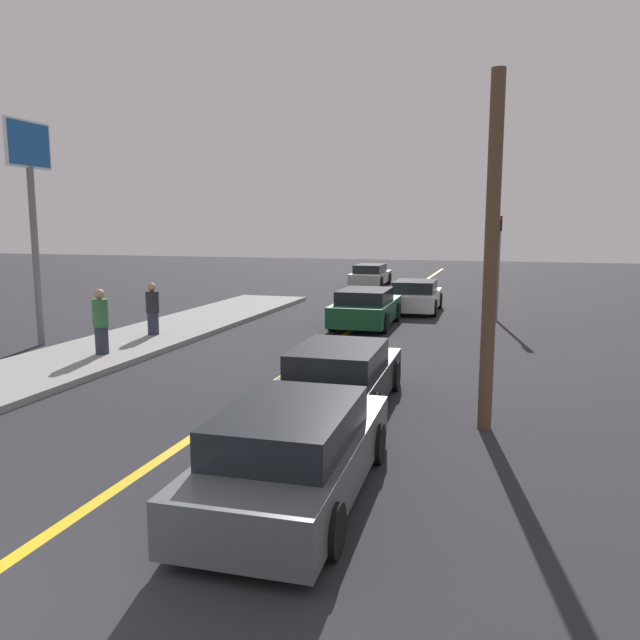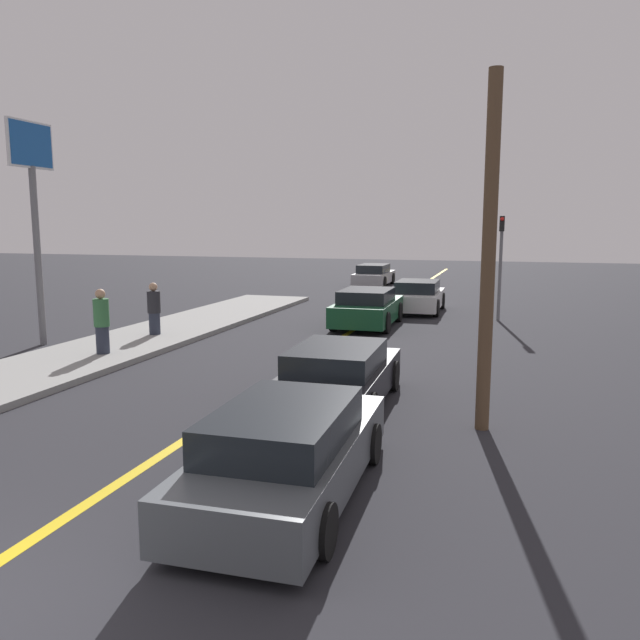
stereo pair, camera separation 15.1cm
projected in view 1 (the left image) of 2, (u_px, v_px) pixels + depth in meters
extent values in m
cube|color=gold|center=(360.00, 325.00, 22.39)|extent=(0.20, 60.00, 0.01)
cube|color=gray|center=(129.00, 343.00, 18.49)|extent=(3.21, 24.40, 0.16)
cube|color=#4C5156|center=(296.00, 460.00, 8.21)|extent=(1.86, 4.54, 0.64)
cube|color=black|center=(290.00, 424.00, 7.91)|extent=(1.60, 2.51, 0.47)
cylinder|color=black|center=(272.00, 434.00, 9.77)|extent=(0.24, 0.61, 0.61)
cylinder|color=black|center=(376.00, 443.00, 9.35)|extent=(0.24, 0.61, 0.61)
cylinder|color=black|center=(191.00, 512.00, 7.12)|extent=(0.24, 0.61, 0.61)
cylinder|color=black|center=(331.00, 530.00, 6.69)|extent=(0.24, 0.61, 0.61)
cube|color=black|center=(341.00, 381.00, 12.40)|extent=(1.94, 4.28, 0.60)
cube|color=black|center=(338.00, 357.00, 12.12)|extent=(1.66, 2.37, 0.44)
cylinder|color=black|center=(317.00, 371.00, 13.90)|extent=(0.24, 0.66, 0.65)
cylinder|color=black|center=(394.00, 376.00, 13.46)|extent=(0.24, 0.66, 0.65)
cylinder|color=black|center=(279.00, 403.00, 11.39)|extent=(0.24, 0.66, 0.65)
cylinder|color=black|center=(372.00, 410.00, 10.95)|extent=(0.24, 0.66, 0.65)
cube|color=#144728|center=(366.00, 311.00, 22.00)|extent=(1.96, 4.33, 0.70)
cube|color=black|center=(365.00, 296.00, 21.71)|extent=(1.70, 2.39, 0.44)
cylinder|color=black|center=(350.00, 310.00, 23.53)|extent=(0.24, 0.72, 0.71)
cylinder|color=black|center=(397.00, 312.00, 23.06)|extent=(0.24, 0.72, 0.71)
cylinder|color=black|center=(332.00, 321.00, 20.99)|extent=(0.24, 0.72, 0.71)
cylinder|color=black|center=(385.00, 323.00, 20.53)|extent=(0.24, 0.72, 0.71)
cube|color=silver|center=(416.00, 299.00, 25.67)|extent=(1.90, 4.01, 0.64)
cube|color=black|center=(415.00, 286.00, 25.40)|extent=(1.65, 2.22, 0.47)
cylinder|color=black|center=(399.00, 299.00, 27.09)|extent=(0.23, 0.69, 0.69)
cylinder|color=black|center=(439.00, 301.00, 26.64)|extent=(0.23, 0.69, 0.69)
cylinder|color=black|center=(390.00, 306.00, 24.75)|extent=(0.23, 0.69, 0.69)
cylinder|color=black|center=(434.00, 308.00, 24.29)|extent=(0.23, 0.69, 0.69)
cube|color=#9E9EA3|center=(371.00, 277.00, 36.60)|extent=(1.81, 4.47, 0.61)
cube|color=black|center=(370.00, 268.00, 36.30)|extent=(1.58, 2.46, 0.47)
cylinder|color=black|center=(362.00, 278.00, 38.16)|extent=(0.23, 0.68, 0.68)
cylinder|color=black|center=(389.00, 278.00, 37.70)|extent=(0.23, 0.68, 0.68)
cylinder|color=black|center=(352.00, 282.00, 35.54)|extent=(0.23, 0.68, 0.68)
cylinder|color=black|center=(380.00, 282.00, 35.08)|extent=(0.23, 0.68, 0.68)
cylinder|color=#282D3D|center=(102.00, 340.00, 16.52)|extent=(0.35, 0.35, 0.73)
cylinder|color=#336B3D|center=(100.00, 313.00, 16.41)|extent=(0.41, 0.41, 0.73)
sphere|color=tan|center=(99.00, 294.00, 16.33)|extent=(0.26, 0.26, 0.26)
cylinder|color=#282D3D|center=(153.00, 324.00, 19.42)|extent=(0.34, 0.34, 0.68)
cylinder|color=#232328|center=(152.00, 302.00, 19.32)|extent=(0.40, 0.40, 0.68)
sphere|color=tan|center=(152.00, 287.00, 19.25)|extent=(0.26, 0.26, 0.26)
cylinder|color=slate|center=(498.00, 269.00, 23.07)|extent=(0.12, 0.12, 3.87)
cube|color=black|center=(500.00, 224.00, 22.65)|extent=(0.18, 0.18, 0.55)
sphere|color=red|center=(500.00, 219.00, 22.54)|extent=(0.14, 0.14, 0.14)
cylinder|color=slate|center=(36.00, 257.00, 18.19)|extent=(0.20, 0.20, 5.22)
cube|color=silver|center=(28.00, 144.00, 17.70)|extent=(0.08, 1.72, 1.32)
cube|color=#19519E|center=(28.00, 144.00, 17.70)|extent=(0.12, 1.60, 1.20)
cylinder|color=brown|center=(491.00, 256.00, 10.54)|extent=(0.24, 0.24, 6.07)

